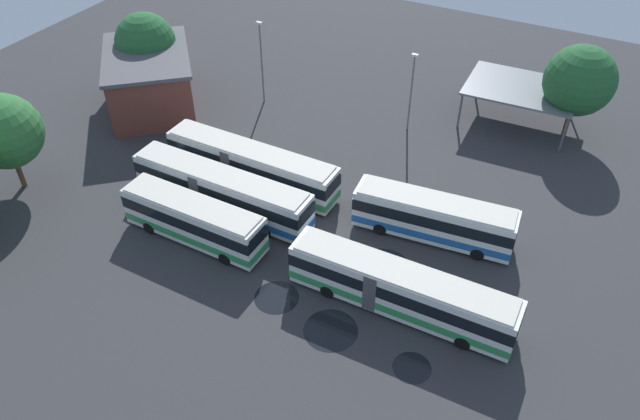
% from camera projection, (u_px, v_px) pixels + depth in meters
% --- Properties ---
extents(ground_plane, '(94.92, 94.92, 0.00)m').
position_uv_depth(ground_plane, '(316.00, 238.00, 45.93)').
color(ground_plane, '#333335').
extents(bus_row0_slot0, '(11.33, 2.80, 3.45)m').
position_uv_depth(bus_row0_slot0, '(194.00, 220.00, 44.76)').
color(bus_row0_slot0, silver).
rests_on(bus_row0_slot0, ground_plane).
extents(bus_row0_slot1, '(15.21, 2.81, 3.45)m').
position_uv_depth(bus_row0_slot1, '(221.00, 190.00, 47.47)').
color(bus_row0_slot1, silver).
rests_on(bus_row0_slot1, ground_plane).
extents(bus_row0_slot2, '(15.21, 2.83, 3.45)m').
position_uv_depth(bus_row0_slot2, '(251.00, 165.00, 50.05)').
color(bus_row0_slot2, silver).
rests_on(bus_row0_slot2, ground_plane).
extents(bus_row1_slot0, '(15.19, 2.75, 3.45)m').
position_uv_depth(bus_row1_slot0, '(400.00, 289.00, 39.46)').
color(bus_row1_slot0, silver).
rests_on(bus_row1_slot0, ground_plane).
extents(bus_row1_slot2, '(12.06, 3.80, 3.45)m').
position_uv_depth(bus_row1_slot2, '(434.00, 218.00, 44.93)').
color(bus_row1_slot2, silver).
rests_on(bus_row1_slot2, ground_plane).
extents(depot_building, '(13.39, 13.72, 5.59)m').
position_uv_depth(depot_building, '(150.00, 80.00, 59.13)').
color(depot_building, brown).
rests_on(depot_building, ground_plane).
extents(maintenance_shelter, '(10.18, 7.55, 3.71)m').
position_uv_depth(maintenance_shelter, '(522.00, 89.00, 56.37)').
color(maintenance_shelter, slate).
rests_on(maintenance_shelter, ground_plane).
extents(lamp_post_near_entrance, '(0.56, 0.28, 7.59)m').
position_uv_depth(lamp_post_near_entrance, '(411.00, 89.00, 54.91)').
color(lamp_post_near_entrance, slate).
rests_on(lamp_post_near_entrance, ground_plane).
extents(lamp_post_mid_lot, '(0.56, 0.28, 8.29)m').
position_uv_depth(lamp_post_mid_lot, '(262.00, 59.00, 58.69)').
color(lamp_post_mid_lot, slate).
rests_on(lamp_post_mid_lot, ground_plane).
extents(tree_northwest, '(6.23, 6.23, 8.71)m').
position_uv_depth(tree_northwest, '(580.00, 80.00, 53.28)').
color(tree_northwest, brown).
rests_on(tree_northwest, ground_plane).
extents(tree_north_edge, '(5.88, 5.88, 8.36)m').
position_uv_depth(tree_north_edge, '(146.00, 43.00, 59.52)').
color(tree_north_edge, brown).
rests_on(tree_north_edge, ground_plane).
extents(tree_east_edge, '(5.94, 5.94, 8.29)m').
position_uv_depth(tree_east_edge, '(4.00, 132.00, 47.48)').
color(tree_east_edge, brown).
rests_on(tree_east_edge, ground_plane).
extents(puddle_near_shelter, '(3.05, 3.05, 0.01)m').
position_uv_depth(puddle_near_shelter, '(277.00, 298.00, 41.35)').
color(puddle_near_shelter, black).
rests_on(puddle_near_shelter, ground_plane).
extents(puddle_front_lane, '(2.38, 2.38, 0.01)m').
position_uv_depth(puddle_front_lane, '(412.00, 368.00, 37.00)').
color(puddle_front_lane, black).
rests_on(puddle_front_lane, ground_plane).
extents(puddle_between_rows, '(3.54, 3.54, 0.01)m').
position_uv_depth(puddle_between_rows, '(331.00, 330.00, 39.19)').
color(puddle_between_rows, black).
rests_on(puddle_between_rows, ground_plane).
extents(puddle_centre_drain, '(3.78, 3.78, 0.01)m').
position_uv_depth(puddle_centre_drain, '(384.00, 267.00, 43.59)').
color(puddle_centre_drain, black).
rests_on(puddle_centre_drain, ground_plane).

